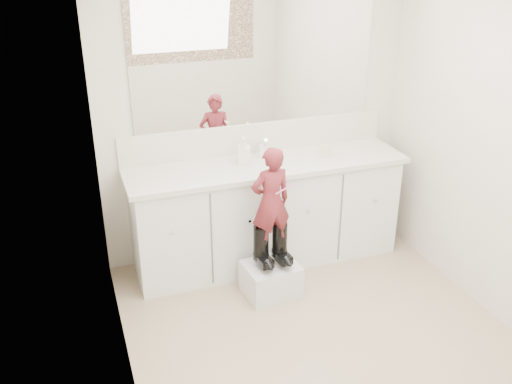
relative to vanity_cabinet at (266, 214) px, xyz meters
name	(u,v)px	position (x,y,z in m)	size (l,w,h in m)	color
floor	(328,346)	(0.00, -1.23, -0.42)	(3.00, 3.00, 0.00)	#8E7A5D
wall_back	(256,116)	(0.00, 0.27, 0.77)	(2.60, 2.60, 0.00)	beige
wall_left	(117,218)	(-1.30, -1.23, 0.78)	(3.00, 3.00, 0.00)	beige
vanity_cabinet	(266,214)	(0.00, 0.00, 0.00)	(2.20, 0.55, 0.85)	silver
countertop	(267,165)	(0.00, -0.01, 0.45)	(2.28, 0.58, 0.04)	beige
backsplash	(256,137)	(0.00, 0.26, 0.59)	(2.28, 0.03, 0.25)	beige
mirror	(256,62)	(0.00, 0.26, 1.22)	(2.00, 0.02, 1.00)	white
faucet	(261,150)	(0.00, 0.15, 0.52)	(0.08, 0.08, 0.10)	silver
cup	(326,151)	(0.50, -0.03, 0.51)	(0.10, 0.10, 0.09)	beige
soap_bottle	(244,151)	(-0.18, 0.04, 0.57)	(0.10, 0.10, 0.22)	white
step_stool	(271,279)	(-0.15, -0.51, -0.30)	(0.40, 0.33, 0.26)	silver
boot_left	(261,246)	(-0.22, -0.49, 0.00)	(0.12, 0.22, 0.33)	black
boot_right	(280,243)	(-0.07, -0.49, 0.00)	(0.12, 0.22, 0.33)	black
toddler	(271,202)	(-0.15, -0.49, 0.36)	(0.31, 0.20, 0.85)	#A2323A
toothbrush	(284,189)	(-0.08, -0.57, 0.48)	(0.01, 0.01, 0.14)	#D954A3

